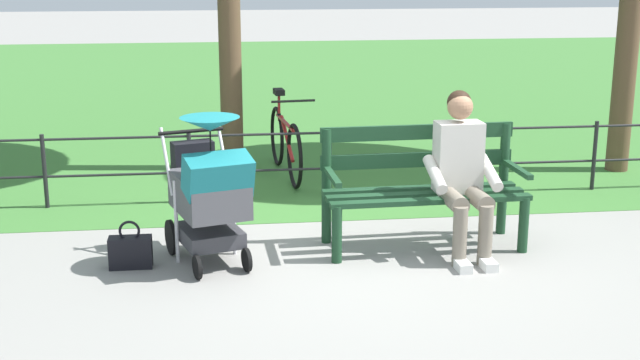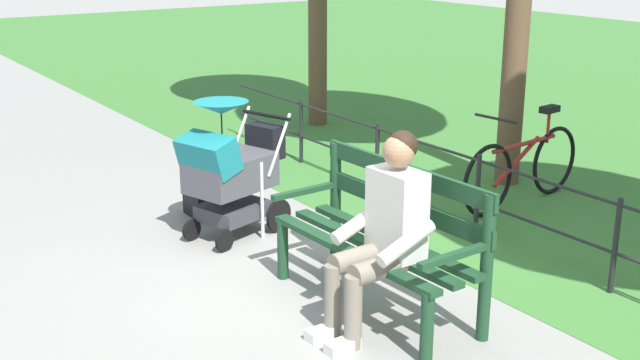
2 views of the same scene
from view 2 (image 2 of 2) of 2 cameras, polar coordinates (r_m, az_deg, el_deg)
ground_plane at (r=5.92m, az=0.19°, el=-7.00°), size 60.00×60.00×0.00m
park_bench at (r=5.37m, az=4.60°, el=-3.61°), size 1.62×0.66×0.96m
person_on_bench at (r=5.00m, az=4.50°, el=-3.39°), size 0.55×0.74×1.28m
stroller at (r=6.57m, az=-6.39°, el=0.88°), size 0.73×0.98×1.15m
handbag at (r=7.21m, az=-8.65°, el=-1.57°), size 0.32×0.14×0.37m
park_fence at (r=6.52m, az=12.82°, el=-1.15°), size 7.99×0.04×0.70m
bicycle at (r=7.61m, az=14.18°, el=0.94°), size 0.44×1.65×0.89m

